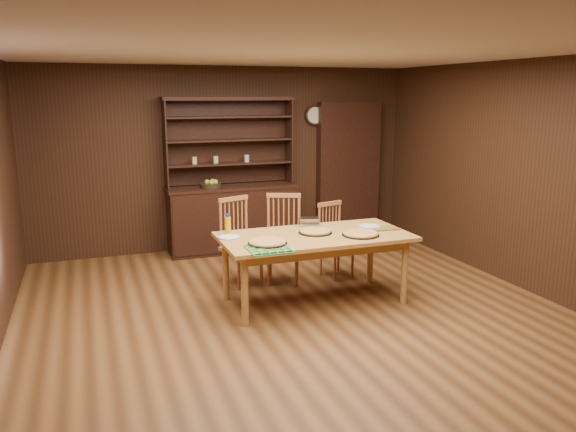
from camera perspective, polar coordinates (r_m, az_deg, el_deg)
name	(u,v)px	position (r m, az deg, el deg)	size (l,w,h in m)	color
floor	(302,320)	(5.71, 1.45, -10.52)	(6.00, 6.00, 0.00)	brown
room_shell	(303,163)	(5.30, 1.54, 5.41)	(6.00, 6.00, 6.00)	silver
china_hutch	(232,210)	(8.05, -5.72, 0.65)	(1.84, 0.52, 2.17)	black
doorway	(348,171)	(8.76, 6.13, 4.61)	(1.00, 0.18, 2.10)	black
wall_clock	(315,115)	(8.51, 2.71, 10.19)	(0.30, 0.05, 0.30)	black
dining_table	(315,241)	(5.99, 2.72, -2.60)	(2.01, 1.01, 0.75)	#AC7F3B
chair_left	(239,238)	(6.65, -5.04, -2.26)	(0.53, 0.52, 1.03)	#B1693C
chair_center	(283,235)	(6.72, -0.47, -1.97)	(0.55, 0.54, 1.05)	#B1693C
chair_right	(334,237)	(6.94, 4.66, -2.18)	(0.46, 0.44, 0.92)	#B1693C
pizza_left	(267,242)	(5.60, -2.10, -2.68)	(0.40, 0.40, 0.04)	black
pizza_right	(361,234)	(5.98, 7.39, -1.81)	(0.39, 0.39, 0.04)	black
pizza_center	(315,232)	(6.03, 2.79, -1.59)	(0.36, 0.36, 0.04)	black
cooling_rack	(269,249)	(5.39, -1.98, -3.35)	(0.39, 0.39, 0.02)	#0B9B48
plate_left	(229,237)	(5.86, -6.01, -2.15)	(0.23, 0.23, 0.02)	white
plate_right	(369,226)	(6.36, 8.27, -1.04)	(0.25, 0.25, 0.02)	white
foil_dish	(309,222)	(6.37, 2.14, -0.57)	(0.22, 0.16, 0.09)	silver
juice_bottle	(228,225)	(6.02, -6.13, -0.87)	(0.07, 0.07, 0.21)	orange
pot_holder_a	(388,228)	(6.32, 10.16, -1.20)	(0.19, 0.19, 0.01)	#A02212
pot_holder_b	(375,229)	(6.25, 8.82, -1.32)	(0.18, 0.18, 0.01)	#A02212
fruit_bowl	(211,185)	(7.85, -7.83, 3.17)	(0.29, 0.29, 0.12)	black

